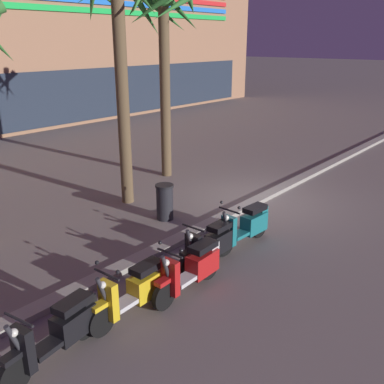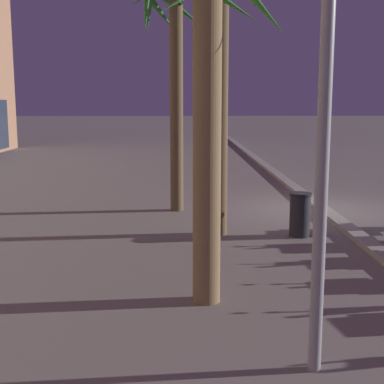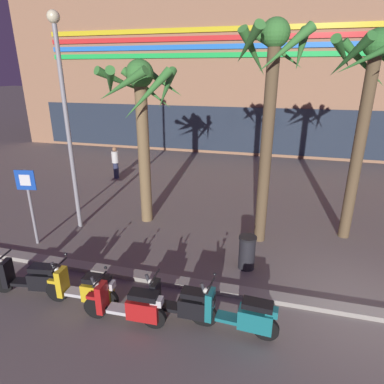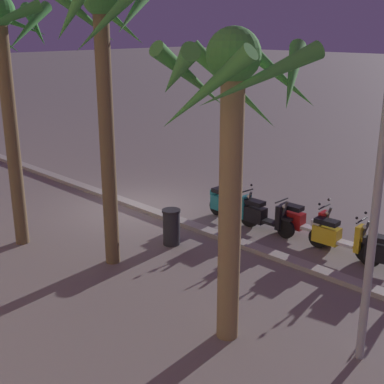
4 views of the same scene
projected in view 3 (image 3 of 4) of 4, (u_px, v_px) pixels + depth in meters
The scene contains 15 objects.
ground_plane at pixel (366, 313), 7.34m from camera, with size 200.00×200.00×0.00m, color slate.
curb_strip at pixel (367, 313), 7.25m from camera, with size 60.00×0.36×0.12m, color gray.
mall_facade_backdrop at pixel (319, 43), 24.07m from camera, with size 40.76×14.23×14.04m.
scooter_black_tail_end at pixel (32, 278), 7.81m from camera, with size 1.81×0.63×1.04m.
scooter_yellow_lead_nearest at pixel (86, 289), 7.42m from camera, with size 1.79×0.56×1.17m.
scooter_red_gap_after_mid at pixel (130, 306), 6.88m from camera, with size 1.85×0.56×1.17m.
scooter_black_mid_rear at pixel (182, 304), 6.95m from camera, with size 1.80×0.56×1.04m.
scooter_teal_last_in_row at pixel (241, 315), 6.62m from camera, with size 1.86×0.56×1.17m.
crossing_sign at pixel (29, 199), 9.79m from camera, with size 0.60×0.16×2.40m.
palm_tree_by_mall_entrance at pixel (370, 86), 9.13m from camera, with size 2.60×2.55×6.16m.
palm_tree_far_corner at pixel (141, 105), 10.55m from camera, with size 2.78×2.78×5.44m.
palm_tree_near_sign at pixel (271, 87), 8.93m from camera, with size 2.16×2.09×6.38m.
pedestrian_strolling_near_curb at pixel (115, 162), 16.32m from camera, with size 0.34×0.34×1.59m.
litter_bin at pixel (247, 252), 8.87m from camera, with size 0.48×0.48×0.95m.
street_lamp at pixel (65, 106), 10.05m from camera, with size 0.36×0.36×6.70m.
Camera 3 is at (-2.24, -6.76, 5.07)m, focal length 30.73 mm.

